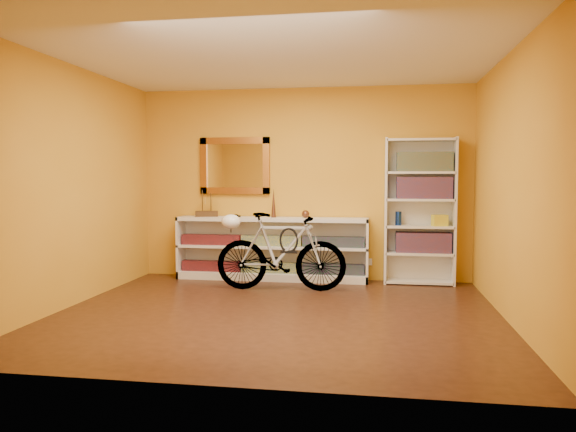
% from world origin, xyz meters
% --- Properties ---
extents(floor, '(4.50, 4.00, 0.01)m').
position_xyz_m(floor, '(0.00, 0.00, -0.01)').
color(floor, black).
rests_on(floor, ground).
extents(ceiling, '(4.50, 4.00, 0.01)m').
position_xyz_m(ceiling, '(0.00, 0.00, 2.60)').
color(ceiling, silver).
rests_on(ceiling, ground).
extents(back_wall, '(4.50, 0.01, 2.60)m').
position_xyz_m(back_wall, '(0.00, 2.00, 1.30)').
color(back_wall, orange).
rests_on(back_wall, ground).
extents(left_wall, '(0.01, 4.00, 2.60)m').
position_xyz_m(left_wall, '(-2.25, 0.00, 1.30)').
color(left_wall, orange).
rests_on(left_wall, ground).
extents(right_wall, '(0.01, 4.00, 2.60)m').
position_xyz_m(right_wall, '(2.25, 0.00, 1.30)').
color(right_wall, orange).
rests_on(right_wall, ground).
extents(gilt_mirror, '(0.98, 0.06, 0.78)m').
position_xyz_m(gilt_mirror, '(-0.95, 1.97, 1.55)').
color(gilt_mirror, brown).
rests_on(gilt_mirror, back_wall).
extents(wall_socket, '(0.09, 0.02, 0.09)m').
position_xyz_m(wall_socket, '(0.90, 1.99, 0.25)').
color(wall_socket, silver).
rests_on(wall_socket, back_wall).
extents(console_unit, '(2.60, 0.35, 0.85)m').
position_xyz_m(console_unit, '(-0.40, 1.81, 0.42)').
color(console_unit, silver).
rests_on(console_unit, floor).
extents(cd_row_lower, '(2.50, 0.13, 0.14)m').
position_xyz_m(cd_row_lower, '(-0.40, 1.79, 0.17)').
color(cd_row_lower, black).
rests_on(cd_row_lower, console_unit).
extents(cd_row_upper, '(2.50, 0.13, 0.14)m').
position_xyz_m(cd_row_upper, '(-0.40, 1.79, 0.54)').
color(cd_row_upper, navy).
rests_on(cd_row_upper, console_unit).
extents(model_ship, '(0.33, 0.20, 0.37)m').
position_xyz_m(model_ship, '(-1.31, 1.81, 1.03)').
color(model_ship, '#38230F').
rests_on(model_ship, console_unit).
extents(toy_car, '(0.00, 0.00, 0.00)m').
position_xyz_m(toy_car, '(-0.89, 1.81, 0.85)').
color(toy_car, black).
rests_on(toy_car, console_unit).
extents(bronze_ornament, '(0.07, 0.07, 0.39)m').
position_xyz_m(bronze_ornament, '(-0.38, 1.81, 1.04)').
color(bronze_ornament, '#562F1D').
rests_on(bronze_ornament, console_unit).
extents(decorative_orb, '(0.10, 0.10, 0.10)m').
position_xyz_m(decorative_orb, '(0.06, 1.81, 0.90)').
color(decorative_orb, '#562F1D').
rests_on(decorative_orb, console_unit).
extents(bookcase, '(0.90, 0.30, 1.90)m').
position_xyz_m(bookcase, '(1.55, 1.84, 0.95)').
color(bookcase, silver).
rests_on(bookcase, floor).
extents(book_row_a, '(0.70, 0.22, 0.26)m').
position_xyz_m(book_row_a, '(1.60, 1.84, 0.55)').
color(book_row_a, maroon).
rests_on(book_row_a, bookcase).
extents(book_row_b, '(0.70, 0.22, 0.28)m').
position_xyz_m(book_row_b, '(1.60, 1.84, 1.25)').
color(book_row_b, maroon).
rests_on(book_row_b, bookcase).
extents(book_row_c, '(0.70, 0.22, 0.25)m').
position_xyz_m(book_row_c, '(1.60, 1.84, 1.59)').
color(book_row_c, '#1A555C').
rests_on(book_row_c, bookcase).
extents(travel_mug, '(0.08, 0.08, 0.18)m').
position_xyz_m(travel_mug, '(1.28, 1.82, 0.86)').
color(travel_mug, navy).
rests_on(travel_mug, bookcase).
extents(red_tin, '(0.18, 0.18, 0.18)m').
position_xyz_m(red_tin, '(1.35, 1.87, 1.55)').
color(red_tin, maroon).
rests_on(red_tin, bookcase).
extents(yellow_bag, '(0.21, 0.17, 0.14)m').
position_xyz_m(yellow_bag, '(1.80, 1.80, 0.84)').
color(yellow_bag, yellow).
rests_on(yellow_bag, bookcase).
extents(bicycle, '(0.49, 1.65, 0.96)m').
position_xyz_m(bicycle, '(-0.16, 1.13, 0.48)').
color(bicycle, silver).
rests_on(bicycle, floor).
extents(helmet, '(0.24, 0.23, 0.18)m').
position_xyz_m(helmet, '(-0.78, 1.11, 0.84)').
color(helmet, white).
rests_on(helmet, bicycle).
extents(u_lock, '(0.23, 0.03, 0.23)m').
position_xyz_m(u_lock, '(-0.06, 1.14, 0.62)').
color(u_lock, black).
rests_on(u_lock, bicycle).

